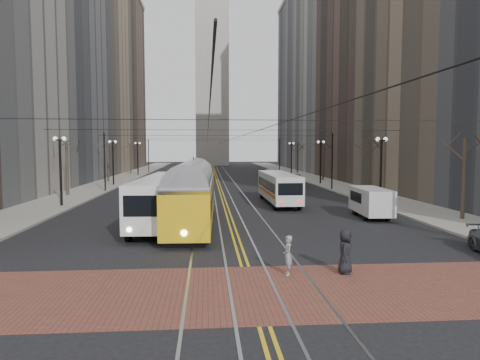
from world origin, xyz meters
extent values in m
plane|color=black|center=(0.00, 0.00, 0.00)|extent=(260.00, 260.00, 0.00)
cube|color=gray|center=(-15.00, 45.00, 0.07)|extent=(5.00, 140.00, 0.15)
cube|color=gray|center=(15.00, 45.00, 0.07)|extent=(5.00, 140.00, 0.15)
cube|color=brown|center=(0.00, -4.00, 0.01)|extent=(25.00, 6.00, 0.01)
cube|color=gray|center=(0.00, 45.00, 0.00)|extent=(4.80, 130.00, 0.02)
cube|color=gold|center=(0.00, 45.00, 0.01)|extent=(0.42, 130.00, 0.01)
cube|color=slate|center=(-25.50, 46.00, 17.00)|extent=(16.00, 20.00, 34.00)
cube|color=gray|center=(-27.50, 66.00, 26.00)|extent=(20.00, 20.00, 52.00)
cube|color=brown|center=(-25.50, 86.00, 20.00)|extent=(16.00, 20.00, 40.00)
cube|color=brown|center=(25.50, 46.00, 17.00)|extent=(16.00, 20.00, 34.00)
cube|color=#9A9891|center=(27.50, 66.00, 26.00)|extent=(20.00, 20.00, 52.00)
cube|color=slate|center=(25.50, 86.00, 20.00)|extent=(16.00, 20.00, 40.00)
cube|color=#B2AFA5|center=(0.00, 102.00, 28.00)|extent=(9.00, 9.00, 56.00)
cylinder|color=black|center=(-13.70, 18.00, 2.80)|extent=(0.20, 0.20, 5.60)
cylinder|color=black|center=(-13.70, 38.00, 2.80)|extent=(0.20, 0.20, 5.60)
cylinder|color=black|center=(-13.70, 58.00, 2.80)|extent=(0.20, 0.20, 5.60)
cylinder|color=black|center=(13.70, 18.00, 2.80)|extent=(0.20, 0.20, 5.60)
cylinder|color=black|center=(13.70, 38.00, 2.80)|extent=(0.20, 0.20, 5.60)
cylinder|color=black|center=(13.70, 58.00, 2.80)|extent=(0.20, 0.20, 5.60)
cylinder|color=#382D23|center=(-15.70, 26.00, 2.80)|extent=(0.28, 0.28, 5.60)
cylinder|color=#382D23|center=(-15.70, 44.00, 2.80)|extent=(0.28, 0.28, 5.60)
cylinder|color=#382D23|center=(-15.70, 62.00, 2.80)|extent=(0.28, 0.28, 5.60)
cylinder|color=#382D23|center=(15.70, 9.00, 2.80)|extent=(0.28, 0.28, 5.60)
cylinder|color=#382D23|center=(15.70, 26.00, 2.80)|extent=(0.28, 0.28, 5.60)
cylinder|color=#382D23|center=(15.70, 44.00, 2.80)|extent=(0.28, 0.28, 5.60)
cylinder|color=#382D23|center=(15.70, 62.00, 2.80)|extent=(0.28, 0.28, 5.60)
cylinder|color=black|center=(-1.50, 45.00, 6.00)|extent=(0.03, 120.00, 0.03)
cylinder|color=black|center=(1.50, 45.00, 6.00)|extent=(0.03, 120.00, 0.03)
cylinder|color=black|center=(-12.90, 30.00, 3.30)|extent=(0.16, 0.16, 6.60)
cylinder|color=black|center=(-12.90, 66.00, 3.30)|extent=(0.16, 0.16, 6.60)
cylinder|color=black|center=(12.90, 30.00, 3.30)|extent=(0.16, 0.16, 6.60)
cylinder|color=black|center=(12.90, 66.00, 3.30)|extent=(0.16, 0.16, 6.60)
cube|color=white|center=(-4.39, 9.24, 1.54)|extent=(3.13, 12.41, 3.08)
cube|color=gold|center=(-2.50, 8.68, 1.60)|extent=(2.91, 13.67, 3.21)
cube|color=silver|center=(4.73, 18.73, 1.35)|extent=(2.34, 10.36, 2.70)
cube|color=silver|center=(10.00, 10.77, 1.05)|extent=(2.07, 4.85, 2.10)
imported|color=#404347|center=(9.85, 35.56, 0.81)|extent=(2.46, 4.96, 1.62)
imported|color=#95979C|center=(8.23, 44.33, 0.85)|extent=(1.96, 5.24, 1.71)
imported|color=black|center=(3.86, -2.23, 0.88)|extent=(0.86, 1.00, 1.74)
imported|color=gray|center=(1.56, -2.25, 0.79)|extent=(0.38, 0.57, 1.55)
camera|label=1|loc=(-1.58, -18.46, 5.00)|focal=32.00mm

